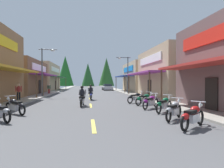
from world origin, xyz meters
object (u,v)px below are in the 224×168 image
at_px(motorcycle_parked_left_2, 15,106).
at_px(pedestrian_browsing, 49,88).
at_px(streetlamp_left, 45,65).
at_px(parked_car_curbside, 107,87).
at_px(motorcycle_parked_right_2, 164,104).
at_px(rider_cruising_lead, 82,98).
at_px(pedestrian_by_shop, 19,91).
at_px(streetlamp_right, 125,70).
at_px(motorcycle_parked_right_3, 151,101).
at_px(motorcycle_parked_right_5, 136,97).
at_px(motorcycle_parked_right_1, 174,110).
at_px(rider_cruising_trailing, 91,93).
at_px(motorcycle_parked_right_4, 145,99).
at_px(motorcycle_parked_right_0, 193,116).

height_order(motorcycle_parked_left_2, pedestrian_browsing, pedestrian_browsing).
height_order(streetlamp_left, parked_car_curbside, streetlamp_left).
xyz_separation_m(streetlamp_left, motorcycle_parked_right_2, (9.75, -12.30, -3.39)).
relative_size(rider_cruising_lead, pedestrian_by_shop, 1.26).
bearing_deg(streetlamp_left, pedestrian_browsing, 96.45).
bearing_deg(streetlamp_right, motorcycle_parked_left_2, -122.61).
bearing_deg(motorcycle_parked_right_3, motorcycle_parked_right_5, 50.94).
relative_size(streetlamp_left, motorcycle_parked_right_3, 3.52).
bearing_deg(motorcycle_parked_right_1, parked_car_curbside, 45.03).
height_order(pedestrian_by_shop, parked_car_curbside, pedestrian_by_shop).
bearing_deg(motorcycle_parked_right_3, streetlamp_right, 43.60).
distance_m(motorcycle_parked_right_5, rider_cruising_trailing, 5.03).
distance_m(motorcycle_parked_right_3, motorcycle_parked_right_4, 1.87).
distance_m(rider_cruising_lead, pedestrian_browsing, 14.71).
bearing_deg(motorcycle_parked_right_0, streetlamp_left, 84.29).
xyz_separation_m(motorcycle_parked_right_1, rider_cruising_lead, (-4.59, 5.47, 0.17)).
relative_size(motorcycle_parked_right_3, pedestrian_browsing, 1.08).
relative_size(motorcycle_parked_right_4, motorcycle_parked_left_2, 1.14).
relative_size(streetlamp_right, rider_cruising_lead, 2.59).
relative_size(motorcycle_parked_right_4, rider_cruising_lead, 0.89).
distance_m(rider_cruising_lead, pedestrian_by_shop, 7.57).
distance_m(motorcycle_parked_right_2, motorcycle_parked_right_4, 3.39).
relative_size(streetlamp_left, rider_cruising_lead, 2.75).
distance_m(motorcycle_parked_right_3, pedestrian_browsing, 18.52).
bearing_deg(motorcycle_parked_right_4, streetlamp_right, 54.68).
relative_size(motorcycle_parked_right_2, motorcycle_parked_right_4, 0.88).
distance_m(streetlamp_left, motorcycle_parked_left_2, 12.33).
bearing_deg(streetlamp_left, motorcycle_parked_right_0, -59.90).
distance_m(streetlamp_right, motorcycle_parked_right_3, 14.51).
height_order(streetlamp_left, rider_cruising_trailing, streetlamp_left).
xyz_separation_m(streetlamp_right, motorcycle_parked_right_4, (-1.08, -12.23, -3.19)).
bearing_deg(motorcycle_parked_right_3, pedestrian_browsing, 81.40).
bearing_deg(motorcycle_parked_right_2, pedestrian_by_shop, 103.58).
xyz_separation_m(streetlamp_right, rider_cruising_trailing, (-5.28, -7.58, -3.02)).
relative_size(rider_cruising_trailing, pedestrian_by_shop, 1.26).
bearing_deg(motorcycle_parked_right_4, motorcycle_parked_right_5, 71.89).
relative_size(streetlamp_left, pedestrian_browsing, 3.79).
bearing_deg(pedestrian_browsing, motorcycle_parked_right_0, 165.71).
xyz_separation_m(motorcycle_parked_right_3, motorcycle_parked_left_2, (-8.42, -1.04, 0.00)).
bearing_deg(parked_car_curbside, motorcycle_parked_right_1, 178.41).
relative_size(motorcycle_parked_right_0, parked_car_curbside, 0.41).
bearing_deg(motorcycle_parked_left_2, streetlamp_right, -80.65).
height_order(motorcycle_parked_right_1, rider_cruising_lead, rider_cruising_lead).
relative_size(motorcycle_parked_left_2, parked_car_curbside, 0.38).
relative_size(motorcycle_parked_right_2, pedestrian_by_shop, 0.98).
height_order(motorcycle_parked_right_1, pedestrian_by_shop, pedestrian_by_shop).
bearing_deg(motorcycle_parked_right_1, motorcycle_parked_left_2, 117.97).
xyz_separation_m(pedestrian_by_shop, parked_car_curbside, (10.90, 21.08, -0.30)).
relative_size(motorcycle_parked_right_1, motorcycle_parked_right_4, 0.84).
relative_size(motorcycle_parked_right_2, rider_cruising_trailing, 0.78).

